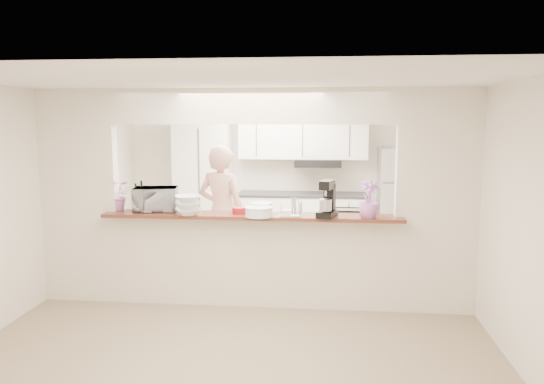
# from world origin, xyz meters

# --- Properties ---
(floor) EXTENTS (6.00, 6.00, 0.00)m
(floor) POSITION_xyz_m (0.00, 0.00, 0.00)
(floor) COLOR gray
(floor) RESTS_ON ground
(tile_overlay) EXTENTS (5.00, 2.90, 0.01)m
(tile_overlay) POSITION_xyz_m (0.00, 1.55, 0.01)
(tile_overlay) COLOR beige
(tile_overlay) RESTS_ON floor
(partition) EXTENTS (5.00, 0.15, 2.50)m
(partition) POSITION_xyz_m (0.00, 0.00, 1.48)
(partition) COLOR silver
(partition) RESTS_ON floor
(bar_counter) EXTENTS (3.40, 0.38, 1.09)m
(bar_counter) POSITION_xyz_m (0.00, -0.00, 0.58)
(bar_counter) COLOR silver
(bar_counter) RESTS_ON floor
(kitchen_cabinets) EXTENTS (3.15, 0.62, 2.25)m
(kitchen_cabinets) POSITION_xyz_m (-0.19, 2.72, 0.97)
(kitchen_cabinets) COLOR white
(kitchen_cabinets) RESTS_ON floor
(refrigerator) EXTENTS (0.75, 0.70, 1.70)m
(refrigerator) POSITION_xyz_m (2.05, 2.65, 0.85)
(refrigerator) COLOR #B6B5BB
(refrigerator) RESTS_ON floor
(flower_left) EXTENTS (0.36, 0.32, 0.36)m
(flower_left) POSITION_xyz_m (-1.60, 0.05, 1.27)
(flower_left) COLOR #DE75CC
(flower_left) RESTS_ON bar_counter
(wine_bottle_a) EXTENTS (0.07, 0.07, 0.35)m
(wine_bottle_a) POSITION_xyz_m (-1.32, 0.07, 1.23)
(wine_bottle_a) COLOR black
(wine_bottle_a) RESTS_ON bar_counter
(wine_bottle_b) EXTENTS (0.06, 0.06, 0.32)m
(wine_bottle_b) POSITION_xyz_m (-1.39, 0.07, 1.21)
(wine_bottle_b) COLOR black
(wine_bottle_b) RESTS_ON bar_counter
(toaster_oven) EXTENTS (0.55, 0.42, 0.28)m
(toaster_oven) POSITION_xyz_m (-1.15, 0.05, 1.23)
(toaster_oven) COLOR #AAAAAF
(toaster_oven) RESTS_ON bar_counter
(serving_bowls) EXTENTS (0.38, 0.38, 0.22)m
(serving_bowls) POSITION_xyz_m (-0.70, -0.17, 1.20)
(serving_bowls) COLOR white
(serving_bowls) RESTS_ON bar_counter
(plate_stack_a) EXTENTS (0.26, 0.26, 0.12)m
(plate_stack_a) POSITION_xyz_m (0.10, 0.03, 1.15)
(plate_stack_a) COLOR white
(plate_stack_a) RESTS_ON bar_counter
(plate_stack_b) EXTENTS (0.31, 0.31, 0.11)m
(plate_stack_b) POSITION_xyz_m (0.10, -0.19, 1.14)
(plate_stack_b) COLOR white
(plate_stack_b) RESTS_ON bar_counter
(red_bowl) EXTENTS (0.15, 0.15, 0.07)m
(red_bowl) POSITION_xyz_m (-0.15, -0.03, 1.13)
(red_bowl) COLOR maroon
(red_bowl) RESTS_ON bar_counter
(tan_bowl) EXTENTS (0.14, 0.14, 0.06)m
(tan_bowl) POSITION_xyz_m (0.13, -0.03, 1.12)
(tan_bowl) COLOR tan
(tan_bowl) RESTS_ON bar_counter
(utensil_caddy) EXTENTS (0.25, 0.16, 0.22)m
(utensil_caddy) POSITION_xyz_m (0.45, -0.15, 1.18)
(utensil_caddy) COLOR silver
(utensil_caddy) RESTS_ON bar_counter
(stand_mixer) EXTENTS (0.25, 0.31, 0.41)m
(stand_mixer) POSITION_xyz_m (0.85, -0.14, 1.27)
(stand_mixer) COLOR black
(stand_mixer) RESTS_ON bar_counter
(flower_right) EXTENTS (0.29, 0.29, 0.41)m
(flower_right) POSITION_xyz_m (1.30, -0.15, 1.30)
(flower_right) COLOR #D674D8
(flower_right) RESTS_ON bar_counter
(person) EXTENTS (0.76, 0.61, 1.82)m
(person) POSITION_xyz_m (-0.53, 0.86, 0.91)
(person) COLOR tan
(person) RESTS_ON floor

